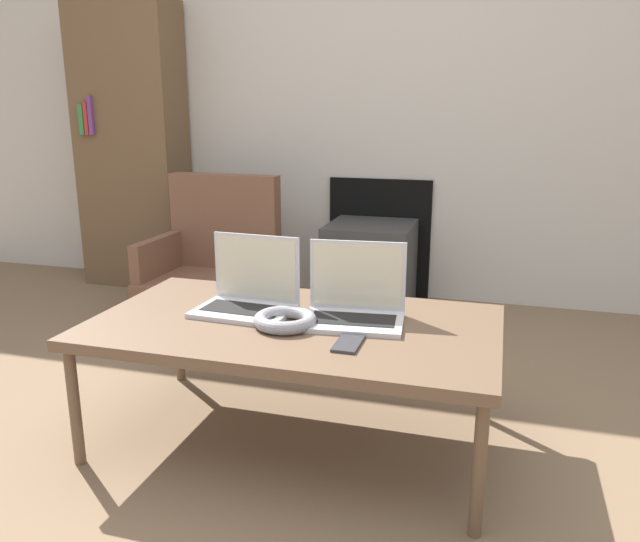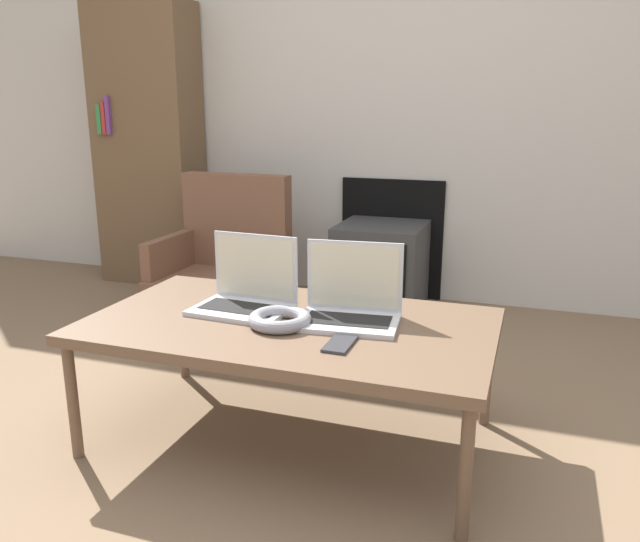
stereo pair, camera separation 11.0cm
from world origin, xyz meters
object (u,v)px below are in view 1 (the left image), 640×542
Objects in this scene: armchair at (216,252)px; laptop_right at (355,303)px; phone at (348,344)px; tv at (370,266)px; headphones at (285,320)px; laptop_left at (249,294)px.

laptop_right is at bearing -46.73° from armchair.
phone is 0.29× the size of tv.
headphones is 0.41× the size of tv.
tv is (-0.28, 1.67, -0.19)m from phone.
armchair reaches higher than laptop_left.
laptop_left reaches higher than tv.
laptop_left reaches higher than headphones.
laptop_right is 1.70× the size of headphones.
laptop_left is at bearing -94.79° from tv.
laptop_right is at bearing 32.56° from headphones.
tv is 0.66× the size of armchair.
laptop_left is 1.65× the size of headphones.
headphones is 1.59m from tv.
headphones is (-0.20, -0.13, -0.04)m from laptop_right.
laptop_left is 1.47m from tv.
armchair reaches higher than headphones.
headphones is at bearing -88.04° from tv.
laptop_left is 0.22m from headphones.
laptop_left is 0.68× the size of tv.
tv is (0.12, 1.45, -0.25)m from laptop_left.
headphones reaches higher than phone.
laptop_left is at bearing 151.15° from phone.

